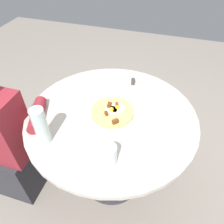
{
  "coord_description": "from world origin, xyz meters",
  "views": [
    {
      "loc": [
        -0.28,
        0.89,
        1.65
      ],
      "look_at": [
        -0.0,
        -0.0,
        0.76
      ],
      "focal_mm": 34.4,
      "sensor_mm": 36.0,
      "label": 1
    }
  ],
  "objects_px": {
    "breakfast_pizza": "(113,111)",
    "water_bottle": "(41,126)",
    "person_seated": "(5,145)",
    "knife": "(86,138)",
    "pepper_shaker": "(133,82)",
    "fork": "(79,138)",
    "water_glass": "(110,155)",
    "salt_shaker": "(157,113)",
    "bread_plate": "(111,78)",
    "dining_table": "(111,134)",
    "pizza_plate": "(113,114)"
  },
  "relations": [
    {
      "from": "fork",
      "to": "person_seated",
      "type": "bearing_deg",
      "value": -98.82
    },
    {
      "from": "knife",
      "to": "dining_table",
      "type": "bearing_deg",
      "value": 149.21
    },
    {
      "from": "fork",
      "to": "pepper_shaker",
      "type": "xyz_separation_m",
      "value": [
        -0.17,
        -0.57,
        0.02
      ]
    },
    {
      "from": "pizza_plate",
      "to": "knife",
      "type": "distance_m",
      "value": 0.24
    },
    {
      "from": "pizza_plate",
      "to": "breakfast_pizza",
      "type": "relative_size",
      "value": 1.11
    },
    {
      "from": "dining_table",
      "to": "fork",
      "type": "distance_m",
      "value": 0.31
    },
    {
      "from": "dining_table",
      "to": "bread_plate",
      "type": "distance_m",
      "value": 0.42
    },
    {
      "from": "breakfast_pizza",
      "to": "fork",
      "type": "distance_m",
      "value": 0.26
    },
    {
      "from": "water_glass",
      "to": "water_bottle",
      "type": "relative_size",
      "value": 0.54
    },
    {
      "from": "person_seated",
      "to": "pizza_plate",
      "type": "distance_m",
      "value": 0.76
    },
    {
      "from": "person_seated",
      "to": "pepper_shaker",
      "type": "height_order",
      "value": "person_seated"
    },
    {
      "from": "bread_plate",
      "to": "pepper_shaker",
      "type": "xyz_separation_m",
      "value": [
        -0.17,
        0.02,
        0.02
      ]
    },
    {
      "from": "bread_plate",
      "to": "pizza_plate",
      "type": "bearing_deg",
      "value": 108.41
    },
    {
      "from": "dining_table",
      "to": "knife",
      "type": "height_order",
      "value": "knife"
    },
    {
      "from": "salt_shaker",
      "to": "pizza_plate",
      "type": "bearing_deg",
      "value": 14.79
    },
    {
      "from": "salt_shaker",
      "to": "pepper_shaker",
      "type": "xyz_separation_m",
      "value": [
        0.21,
        -0.27,
        -0.0
      ]
    },
    {
      "from": "breakfast_pizza",
      "to": "bread_plate",
      "type": "bearing_deg",
      "value": -71.46
    },
    {
      "from": "water_glass",
      "to": "bread_plate",
      "type": "bearing_deg",
      "value": -73.37
    },
    {
      "from": "pizza_plate",
      "to": "bread_plate",
      "type": "height_order",
      "value": "pizza_plate"
    },
    {
      "from": "water_bottle",
      "to": "bread_plate",
      "type": "bearing_deg",
      "value": -104.56
    },
    {
      "from": "person_seated",
      "to": "water_bottle",
      "type": "bearing_deg",
      "value": 174.43
    },
    {
      "from": "pizza_plate",
      "to": "water_bottle",
      "type": "height_order",
      "value": "water_bottle"
    },
    {
      "from": "pizza_plate",
      "to": "fork",
      "type": "distance_m",
      "value": 0.26
    },
    {
      "from": "bread_plate",
      "to": "salt_shaker",
      "type": "xyz_separation_m",
      "value": [
        -0.37,
        0.29,
        0.02
      ]
    },
    {
      "from": "fork",
      "to": "salt_shaker",
      "type": "height_order",
      "value": "salt_shaker"
    },
    {
      "from": "breakfast_pizza",
      "to": "fork",
      "type": "relative_size",
      "value": 1.44
    },
    {
      "from": "salt_shaker",
      "to": "pepper_shaker",
      "type": "bearing_deg",
      "value": -52.34
    },
    {
      "from": "knife",
      "to": "pepper_shaker",
      "type": "height_order",
      "value": "pepper_shaker"
    },
    {
      "from": "fork",
      "to": "pepper_shaker",
      "type": "relative_size",
      "value": 3.79
    },
    {
      "from": "knife",
      "to": "water_bottle",
      "type": "relative_size",
      "value": 0.82
    },
    {
      "from": "person_seated",
      "to": "knife",
      "type": "bearing_deg",
      "value": -176.6
    },
    {
      "from": "person_seated",
      "to": "fork",
      "type": "relative_size",
      "value": 6.31
    },
    {
      "from": "fork",
      "to": "water_glass",
      "type": "bearing_deg",
      "value": 53.42
    },
    {
      "from": "breakfast_pizza",
      "to": "salt_shaker",
      "type": "bearing_deg",
      "value": -165.21
    },
    {
      "from": "dining_table",
      "to": "water_bottle",
      "type": "xyz_separation_m",
      "value": [
        0.28,
        0.29,
        0.29
      ]
    },
    {
      "from": "bread_plate",
      "to": "pepper_shaker",
      "type": "height_order",
      "value": "pepper_shaker"
    },
    {
      "from": "fork",
      "to": "dining_table",
      "type": "bearing_deg",
      "value": 142.27
    },
    {
      "from": "fork",
      "to": "salt_shaker",
      "type": "distance_m",
      "value": 0.48
    },
    {
      "from": "person_seated",
      "to": "salt_shaker",
      "type": "xyz_separation_m",
      "value": [
        -0.93,
        -0.33,
        0.26
      ]
    },
    {
      "from": "fork",
      "to": "pizza_plate",
      "type": "bearing_deg",
      "value": 141.42
    },
    {
      "from": "fork",
      "to": "pepper_shaker",
      "type": "bearing_deg",
      "value": 152.02
    },
    {
      "from": "breakfast_pizza",
      "to": "fork",
      "type": "xyz_separation_m",
      "value": [
        0.12,
        0.23,
        -0.02
      ]
    },
    {
      "from": "knife",
      "to": "pepper_shaker",
      "type": "distance_m",
      "value": 0.58
    },
    {
      "from": "pizza_plate",
      "to": "breakfast_pizza",
      "type": "bearing_deg",
      "value": -165.29
    },
    {
      "from": "person_seated",
      "to": "breakfast_pizza",
      "type": "bearing_deg",
      "value": -158.7
    },
    {
      "from": "dining_table",
      "to": "fork",
      "type": "relative_size",
      "value": 5.77
    },
    {
      "from": "breakfast_pizza",
      "to": "water_glass",
      "type": "distance_m",
      "value": 0.34
    },
    {
      "from": "breakfast_pizza",
      "to": "water_bottle",
      "type": "xyz_separation_m",
      "value": [
        0.29,
        0.3,
        0.09
      ]
    },
    {
      "from": "dining_table",
      "to": "person_seated",
      "type": "distance_m",
      "value": 0.71
    },
    {
      "from": "knife",
      "to": "pizza_plate",
      "type": "bearing_deg",
      "value": 148.11
    }
  ]
}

